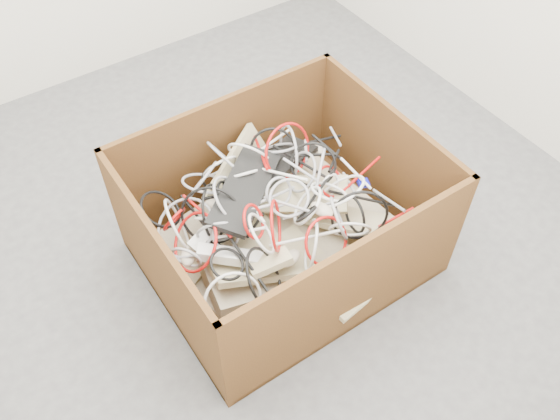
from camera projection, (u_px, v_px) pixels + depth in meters
ground at (255, 216)px, 2.83m from camera, size 3.00×3.00×0.00m
cardboard_box at (280, 236)px, 2.55m from camera, size 1.12×0.94×0.60m
keyboard_pile at (277, 214)px, 2.46m from camera, size 0.93×0.93×0.36m
mice_scatter at (282, 220)px, 2.37m from camera, size 0.84×0.61×0.22m
power_strip_left at (219, 222)px, 2.32m from camera, size 0.30×0.12×0.12m
power_strip_right at (236, 257)px, 2.26m from camera, size 0.28×0.23×0.10m
vga_plug at (363, 183)px, 2.47m from camera, size 0.06×0.05×0.03m
cable_tangle at (262, 203)px, 2.35m from camera, size 1.04×0.88×0.39m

